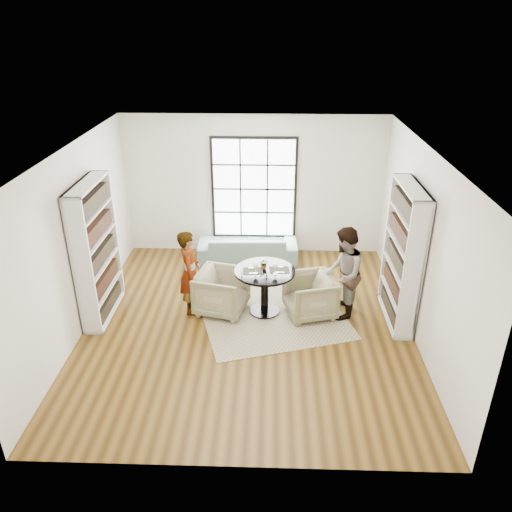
{
  "coord_description": "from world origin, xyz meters",
  "views": [
    {
      "loc": [
        0.38,
        -7.18,
        4.81
      ],
      "look_at": [
        0.13,
        0.4,
        1.11
      ],
      "focal_mm": 35.0,
      "sensor_mm": 36.0,
      "label": 1
    }
  ],
  "objects_px": {
    "armchair_right": "(310,296)",
    "person_right": "(343,274)",
    "person_left": "(190,272)",
    "wine_glass_left": "(256,266)",
    "sofa": "(248,248)",
    "wine_glass_right": "(275,266)",
    "flower_centerpiece": "(264,264)",
    "pedestal_table": "(265,282)",
    "armchair_left": "(222,292)"
  },
  "relations": [
    {
      "from": "person_left",
      "to": "person_right",
      "type": "xyz_separation_m",
      "value": [
        2.64,
        -0.07,
        0.06
      ]
    },
    {
      "from": "armchair_left",
      "to": "person_left",
      "type": "distance_m",
      "value": 0.67
    },
    {
      "from": "armchair_right",
      "to": "wine_glass_left",
      "type": "relative_size",
      "value": 3.92
    },
    {
      "from": "pedestal_table",
      "to": "wine_glass_right",
      "type": "bearing_deg",
      "value": -36.87
    },
    {
      "from": "pedestal_table",
      "to": "flower_centerpiece",
      "type": "relative_size",
      "value": 5.66
    },
    {
      "from": "wine_glass_left",
      "to": "person_right",
      "type": "bearing_deg",
      "value": 2.95
    },
    {
      "from": "sofa",
      "to": "armchair_right",
      "type": "bearing_deg",
      "value": 117.35
    },
    {
      "from": "pedestal_table",
      "to": "wine_glass_left",
      "type": "xyz_separation_m",
      "value": [
        -0.15,
        -0.13,
        0.38
      ]
    },
    {
      "from": "wine_glass_right",
      "to": "person_right",
      "type": "bearing_deg",
      "value": 4.07
    },
    {
      "from": "pedestal_table",
      "to": "flower_centerpiece",
      "type": "xyz_separation_m",
      "value": [
        -0.02,
        0.06,
        0.33
      ]
    },
    {
      "from": "pedestal_table",
      "to": "armchair_left",
      "type": "height_order",
      "value": "pedestal_table"
    },
    {
      "from": "armchair_right",
      "to": "person_right",
      "type": "xyz_separation_m",
      "value": [
        0.55,
        0.0,
        0.45
      ]
    },
    {
      "from": "sofa",
      "to": "wine_glass_right",
      "type": "xyz_separation_m",
      "value": [
        0.58,
        -2.18,
        0.68
      ]
    },
    {
      "from": "sofa",
      "to": "wine_glass_right",
      "type": "height_order",
      "value": "wine_glass_right"
    },
    {
      "from": "sofa",
      "to": "person_right",
      "type": "distance_m",
      "value": 2.77
    },
    {
      "from": "sofa",
      "to": "person_left",
      "type": "xyz_separation_m",
      "value": [
        -0.9,
        -2.03,
        0.46
      ]
    },
    {
      "from": "person_right",
      "to": "wine_glass_right",
      "type": "height_order",
      "value": "person_right"
    },
    {
      "from": "sofa",
      "to": "person_left",
      "type": "bearing_deg",
      "value": 63.84
    },
    {
      "from": "pedestal_table",
      "to": "sofa",
      "type": "relative_size",
      "value": 0.5
    },
    {
      "from": "wine_glass_left",
      "to": "flower_centerpiece",
      "type": "relative_size",
      "value": 1.12
    },
    {
      "from": "pedestal_table",
      "to": "sofa",
      "type": "bearing_deg",
      "value": 101.01
    },
    {
      "from": "sofa",
      "to": "flower_centerpiece",
      "type": "bearing_deg",
      "value": 98.79
    },
    {
      "from": "armchair_left",
      "to": "wine_glass_left",
      "type": "xyz_separation_m",
      "value": [
        0.6,
        -0.15,
        0.6
      ]
    },
    {
      "from": "person_right",
      "to": "flower_centerpiece",
      "type": "relative_size",
      "value": 8.87
    },
    {
      "from": "armchair_left",
      "to": "flower_centerpiece",
      "type": "relative_size",
      "value": 4.57
    },
    {
      "from": "person_right",
      "to": "wine_glass_right",
      "type": "bearing_deg",
      "value": -74.46
    },
    {
      "from": "flower_centerpiece",
      "to": "pedestal_table",
      "type": "bearing_deg",
      "value": -76.45
    },
    {
      "from": "pedestal_table",
      "to": "wine_glass_left",
      "type": "height_order",
      "value": "wine_glass_left"
    },
    {
      "from": "wine_glass_left",
      "to": "wine_glass_right",
      "type": "height_order",
      "value": "same"
    },
    {
      "from": "pedestal_table",
      "to": "armchair_left",
      "type": "distance_m",
      "value": 0.78
    },
    {
      "from": "pedestal_table",
      "to": "person_left",
      "type": "relative_size",
      "value": 0.69
    },
    {
      "from": "sofa",
      "to": "armchair_left",
      "type": "relative_size",
      "value": 2.46
    },
    {
      "from": "wine_glass_left",
      "to": "person_left",
      "type": "bearing_deg",
      "value": 172.8
    },
    {
      "from": "armchair_left",
      "to": "wine_glass_right",
      "type": "distance_m",
      "value": 1.12
    },
    {
      "from": "armchair_right",
      "to": "flower_centerpiece",
      "type": "bearing_deg",
      "value": -113.26
    },
    {
      "from": "pedestal_table",
      "to": "person_left",
      "type": "height_order",
      "value": "person_left"
    },
    {
      "from": "person_right",
      "to": "flower_centerpiece",
      "type": "bearing_deg",
      "value": -83.39
    },
    {
      "from": "wine_glass_left",
      "to": "wine_glass_right",
      "type": "bearing_deg",
      "value": -0.97
    },
    {
      "from": "person_right",
      "to": "wine_glass_right",
      "type": "relative_size",
      "value": 7.87
    },
    {
      "from": "wine_glass_left",
      "to": "wine_glass_right",
      "type": "relative_size",
      "value": 1.0
    },
    {
      "from": "pedestal_table",
      "to": "sofa",
      "type": "xyz_separation_m",
      "value": [
        -0.4,
        2.05,
        -0.3
      ]
    },
    {
      "from": "wine_glass_right",
      "to": "armchair_right",
      "type": "bearing_deg",
      "value": 7.72
    },
    {
      "from": "person_right",
      "to": "wine_glass_left",
      "type": "relative_size",
      "value": 7.9
    },
    {
      "from": "pedestal_table",
      "to": "flower_centerpiece",
      "type": "bearing_deg",
      "value": 103.55
    },
    {
      "from": "sofa",
      "to": "wine_glass_right",
      "type": "relative_size",
      "value": 9.99
    },
    {
      "from": "armchair_right",
      "to": "person_left",
      "type": "bearing_deg",
      "value": -106.97
    },
    {
      "from": "flower_centerpiece",
      "to": "person_right",
      "type": "bearing_deg",
      "value": -4.86
    },
    {
      "from": "wine_glass_right",
      "to": "flower_centerpiece",
      "type": "xyz_separation_m",
      "value": [
        -0.19,
        0.2,
        -0.06
      ]
    },
    {
      "from": "person_left",
      "to": "flower_centerpiece",
      "type": "height_order",
      "value": "person_left"
    },
    {
      "from": "armchair_right",
      "to": "person_left",
      "type": "xyz_separation_m",
      "value": [
        -2.09,
        0.07,
        0.39
      ]
    }
  ]
}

